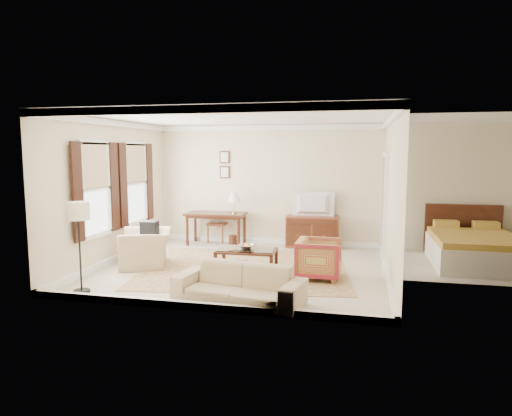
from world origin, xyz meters
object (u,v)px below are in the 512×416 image
at_px(sofa, 239,278).
at_px(tv, 313,196).
at_px(sideboard, 312,232).
at_px(club_armchair, 146,242).
at_px(coffee_table, 247,254).
at_px(striped_armchair, 319,257).
at_px(writing_desk, 216,217).

bearing_deg(sofa, tv, 90.77).
height_order(sideboard, club_armchair, club_armchair).
relative_size(coffee_table, striped_armchair, 1.41).
distance_m(writing_desk, club_armchair, 2.39).
relative_size(writing_desk, sideboard, 1.18).
xyz_separation_m(coffee_table, sofa, (0.29, -1.68, 0.03)).
height_order(striped_armchair, sofa, striped_armchair).
height_order(sideboard, coffee_table, sideboard).
distance_m(tv, sofa, 4.37).
relative_size(sideboard, coffee_table, 1.10).
bearing_deg(tv, sideboard, -90.00).
xyz_separation_m(coffee_table, striped_armchair, (1.35, -0.08, 0.04)).
bearing_deg(sideboard, writing_desk, -175.18).
distance_m(sideboard, striped_armchair, 2.68).
distance_m(striped_armchair, sofa, 1.92).
height_order(coffee_table, club_armchair, club_armchair).
xyz_separation_m(tv, striped_armchair, (0.38, -2.63, -0.83)).
relative_size(sideboard, club_armchair, 1.11).
height_order(sideboard, sofa, sofa).
xyz_separation_m(tv, coffee_table, (-0.97, -2.56, -0.87)).
distance_m(coffee_table, sofa, 1.70).
bearing_deg(striped_armchair, coffee_table, 87.60).
distance_m(tv, club_armchair, 3.98).
height_order(writing_desk, sideboard, writing_desk).
bearing_deg(club_armchair, coffee_table, 65.49).
bearing_deg(tv, coffee_table, 69.28).
xyz_separation_m(sideboard, coffee_table, (-0.97, -2.58, -0.02)).
distance_m(coffee_table, club_armchair, 2.09).
height_order(tv, club_armchair, tv).
relative_size(tv, club_armchair, 0.86).
bearing_deg(tv, sofa, 80.96).
distance_m(writing_desk, sideboard, 2.35).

